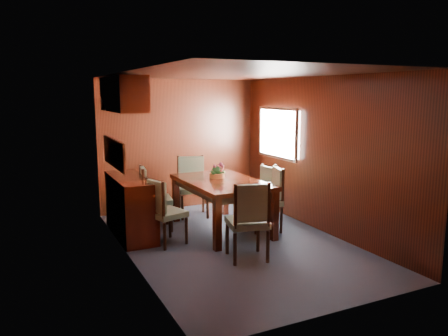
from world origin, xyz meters
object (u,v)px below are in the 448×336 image
chair_left_near (163,208)px  sideboard (131,206)px  chair_head (249,217)px  chair_right_near (271,195)px  flower_centerpiece (217,170)px  dining_table (222,187)px

chair_left_near → sideboard: bearing=-171.7°
chair_left_near → chair_head: (0.81, -1.05, 0.05)m
sideboard → chair_right_near: 2.17m
chair_head → chair_left_near: bearing=140.2°
chair_head → flower_centerpiece: size_ratio=4.01×
sideboard → flower_centerpiece: 1.46m
dining_table → chair_head: 1.33m
chair_right_near → chair_head: size_ratio=0.96×
chair_left_near → flower_centerpiece: bearing=96.5°
flower_centerpiece → sideboard: bearing=173.2°
dining_table → chair_right_near: bearing=-24.8°
dining_table → chair_right_near: 0.78m
flower_centerpiece → dining_table: bearing=-94.8°
chair_right_near → flower_centerpiece: flower_centerpiece is taller
sideboard → chair_head: (1.12, -1.68, 0.13)m
sideboard → flower_centerpiece: size_ratio=5.34×
sideboard → chair_head: bearing=-56.4°
sideboard → chair_left_near: chair_left_near is taller
chair_head → dining_table: bearing=92.4°
chair_right_near → flower_centerpiece: bearing=70.3°
sideboard → dining_table: sideboard is taller
chair_right_near → chair_head: 1.37m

